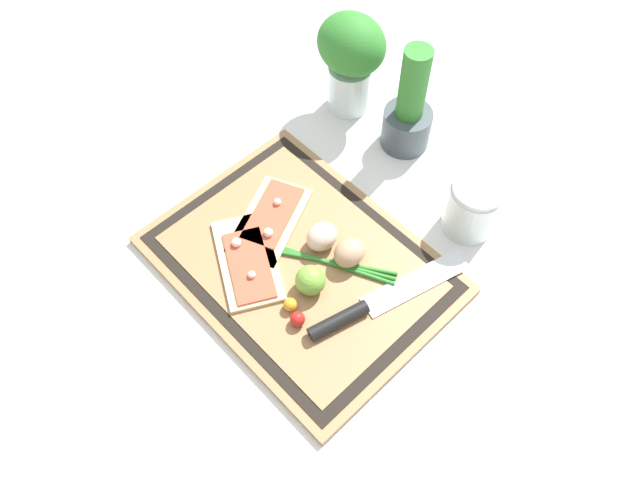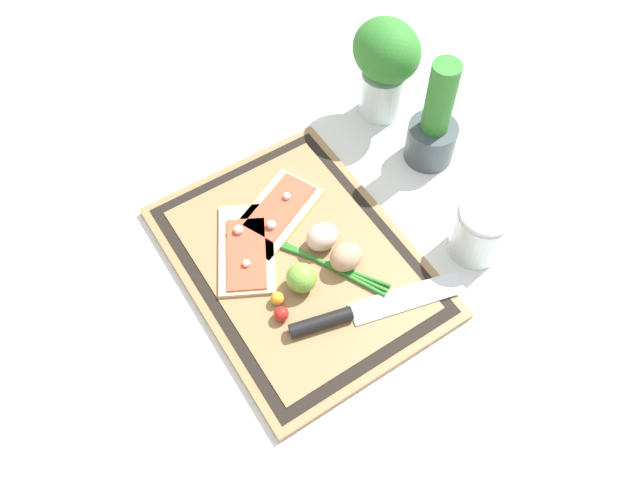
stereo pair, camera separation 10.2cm
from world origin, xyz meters
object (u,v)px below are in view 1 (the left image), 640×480
at_px(knife, 364,308).
at_px(cherry_tomato_red, 298,319).
at_px(sauce_jar, 472,209).
at_px(cherry_tomato_yellow, 290,304).
at_px(egg_brown, 349,253).
at_px(herb_glass, 351,57).
at_px(pizza_slice_far, 270,219).
at_px(herb_pot, 409,114).
at_px(lime, 311,280).
at_px(egg_pink, 323,238).
at_px(pizza_slice_near, 248,261).

relative_size(knife, cherry_tomato_red, 12.01).
relative_size(knife, sauce_jar, 2.71).
height_order(cherry_tomato_red, sauce_jar, sauce_jar).
xyz_separation_m(knife, cherry_tomato_yellow, (-0.08, -0.08, 0.00)).
height_order(egg_brown, herb_glass, herb_glass).
xyz_separation_m(pizza_slice_far, herb_pot, (0.03, 0.31, 0.05)).
xyz_separation_m(cherry_tomato_red, herb_glass, (-0.29, 0.40, 0.09)).
bearing_deg(egg_brown, cherry_tomato_red, -79.78).
bearing_deg(sauce_jar, egg_brown, -112.19).
xyz_separation_m(lime, cherry_tomato_yellow, (0.00, -0.05, -0.01)).
bearing_deg(sauce_jar, herb_glass, 170.90).
bearing_deg(cherry_tomato_red, herb_glass, 125.65).
xyz_separation_m(egg_brown, cherry_tomato_red, (0.02, -0.14, -0.01)).
height_order(pizza_slice_far, egg_pink, egg_pink).
xyz_separation_m(pizza_slice_near, herb_glass, (-0.15, 0.38, 0.10)).
relative_size(egg_brown, egg_pink, 1.00).
bearing_deg(cherry_tomato_red, egg_pink, 120.44).
distance_m(pizza_slice_far, sauce_jar, 0.34).
distance_m(egg_pink, lime, 0.08).
xyz_separation_m(egg_pink, sauce_jar, (0.13, 0.22, 0.01)).
xyz_separation_m(pizza_slice_near, sauce_jar, (0.19, 0.33, 0.02)).
height_order(cherry_tomato_red, herb_pot, herb_pot).
bearing_deg(herb_pot, sauce_jar, -17.12).
bearing_deg(pizza_slice_far, pizza_slice_near, -65.70).
distance_m(cherry_tomato_red, cherry_tomato_yellow, 0.03).
relative_size(pizza_slice_near, egg_pink, 3.55).
height_order(knife, egg_brown, egg_brown).
bearing_deg(pizza_slice_near, herb_glass, 111.33).
height_order(lime, herb_glass, herb_glass).
bearing_deg(pizza_slice_near, knife, 21.26).
xyz_separation_m(egg_pink, cherry_tomato_yellow, (0.05, -0.12, -0.01)).
distance_m(pizza_slice_near, cherry_tomato_red, 0.14).
distance_m(knife, egg_pink, 0.14).
relative_size(egg_brown, cherry_tomato_yellow, 2.59).
distance_m(egg_pink, herb_pot, 0.29).
height_order(pizza_slice_far, knife, pizza_slice_far).
height_order(pizza_slice_near, knife, pizza_slice_near).
bearing_deg(herb_pot, egg_pink, -76.05).
bearing_deg(pizza_slice_far, sauce_jar, 46.96).
relative_size(knife, egg_pink, 5.16).
bearing_deg(egg_brown, egg_pink, -167.91).
bearing_deg(cherry_tomato_red, pizza_slice_far, 151.08).
bearing_deg(pizza_slice_near, lime, 22.05).
bearing_deg(cherry_tomato_yellow, cherry_tomato_red, -18.61).
height_order(egg_pink, herb_pot, herb_pot).
relative_size(egg_pink, sauce_jar, 0.53).
xyz_separation_m(cherry_tomato_red, herb_pot, (-0.14, 0.40, 0.05)).
height_order(pizza_slice_near, egg_brown, egg_brown).
bearing_deg(egg_pink, lime, -58.13).
distance_m(cherry_tomato_yellow, herb_pot, 0.42).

